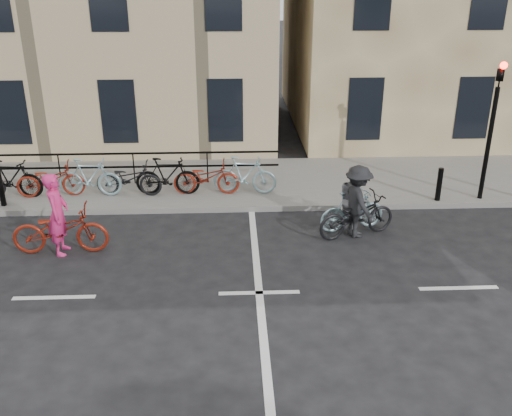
{
  "coord_description": "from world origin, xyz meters",
  "views": [
    {
      "loc": [
        -0.49,
        -9.67,
        5.96
      ],
      "look_at": [
        0.01,
        1.7,
        1.1
      ],
      "focal_mm": 40.0,
      "sensor_mm": 36.0,
      "label": 1
    }
  ],
  "objects_px": {
    "traffic_light": "(494,114)",
    "cyclist_pink": "(60,226)",
    "cyclist_dark": "(357,209)",
    "cyclist_grey": "(353,205)"
  },
  "relations": [
    {
      "from": "traffic_light",
      "to": "cyclist_grey",
      "type": "height_order",
      "value": "traffic_light"
    },
    {
      "from": "traffic_light",
      "to": "cyclist_grey",
      "type": "xyz_separation_m",
      "value": [
        -3.81,
        -1.51,
        -1.8
      ]
    },
    {
      "from": "cyclist_grey",
      "to": "cyclist_dark",
      "type": "bearing_deg",
      "value": 170.45
    },
    {
      "from": "traffic_light",
      "to": "cyclist_grey",
      "type": "distance_m",
      "value": 4.47
    },
    {
      "from": "traffic_light",
      "to": "cyclist_dark",
      "type": "xyz_separation_m",
      "value": [
        -3.77,
        -1.84,
        -1.77
      ]
    },
    {
      "from": "cyclist_grey",
      "to": "cyclist_dark",
      "type": "xyz_separation_m",
      "value": [
        0.04,
        -0.33,
        0.03
      ]
    },
    {
      "from": "traffic_light",
      "to": "cyclist_pink",
      "type": "xyz_separation_m",
      "value": [
        -10.53,
        -2.4,
        -1.8
      ]
    },
    {
      "from": "cyclist_dark",
      "to": "cyclist_grey",
      "type": "bearing_deg",
      "value": -12.54
    },
    {
      "from": "traffic_light",
      "to": "cyclist_pink",
      "type": "distance_m",
      "value": 10.95
    },
    {
      "from": "traffic_light",
      "to": "cyclist_grey",
      "type": "relative_size",
      "value": 2.23
    }
  ]
}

